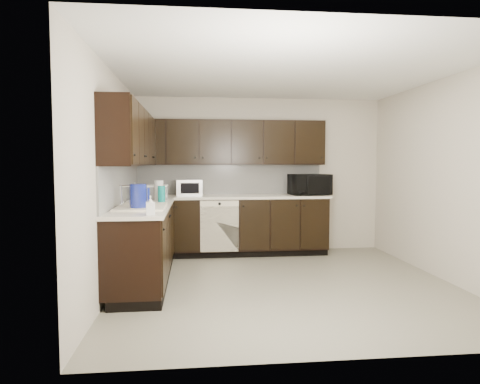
# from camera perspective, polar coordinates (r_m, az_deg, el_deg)

# --- Properties ---
(floor) EXTENTS (4.00, 4.00, 0.00)m
(floor) POSITION_cam_1_polar(r_m,az_deg,el_deg) (5.28, 5.97, -12.07)
(floor) COLOR gray
(floor) RESTS_ON ground
(ceiling) EXTENTS (4.00, 4.00, 0.00)m
(ceiling) POSITION_cam_1_polar(r_m,az_deg,el_deg) (5.18, 6.18, 15.54)
(ceiling) COLOR white
(ceiling) RESTS_ON wall_back
(wall_back) EXTENTS (4.00, 0.02, 2.50)m
(wall_back) POSITION_cam_1_polar(r_m,az_deg,el_deg) (7.05, 2.65, 2.28)
(wall_back) COLOR #BDB3A1
(wall_back) RESTS_ON floor
(wall_left) EXTENTS (0.02, 4.00, 2.50)m
(wall_left) POSITION_cam_1_polar(r_m,az_deg,el_deg) (5.05, -16.69, 1.44)
(wall_left) COLOR #BDB3A1
(wall_left) RESTS_ON floor
(wall_right) EXTENTS (0.02, 4.00, 2.50)m
(wall_right) POSITION_cam_1_polar(r_m,az_deg,el_deg) (5.84, 25.64, 1.54)
(wall_right) COLOR #BDB3A1
(wall_right) RESTS_ON floor
(wall_front) EXTENTS (4.00, 0.02, 2.50)m
(wall_front) POSITION_cam_1_polar(r_m,az_deg,el_deg) (3.16, 13.72, 0.05)
(wall_front) COLOR #BDB3A1
(wall_front) RESTS_ON floor
(lower_cabinets) EXTENTS (3.00, 2.80, 0.90)m
(lower_cabinets) POSITION_cam_1_polar(r_m,az_deg,el_deg) (6.16, -5.44, -5.80)
(lower_cabinets) COLOR black
(lower_cabinets) RESTS_ON floor
(countertop) EXTENTS (3.03, 2.83, 0.04)m
(countertop) POSITION_cam_1_polar(r_m,az_deg,el_deg) (6.09, -5.49, -1.11)
(countertop) COLOR beige
(countertop) RESTS_ON lower_cabinets
(backsplash) EXTENTS (3.00, 2.80, 0.48)m
(backsplash) POSITION_cam_1_polar(r_m,az_deg,el_deg) (6.29, -7.44, 1.41)
(backsplash) COLOR silver
(backsplash) RESTS_ON countertop
(upper_cabinets) EXTENTS (3.00, 2.80, 0.70)m
(upper_cabinets) POSITION_cam_1_polar(r_m,az_deg,el_deg) (6.17, -6.43, 6.84)
(upper_cabinets) COLOR black
(upper_cabinets) RESTS_ON wall_back
(dishwasher) EXTENTS (0.58, 0.04, 0.78)m
(dishwasher) POSITION_cam_1_polar(r_m,az_deg,el_deg) (6.45, -2.74, -4.16)
(dishwasher) COLOR #F9EDCC
(dishwasher) RESTS_ON lower_cabinets
(sink) EXTENTS (0.54, 0.82, 0.42)m
(sink) POSITION_cam_1_polar(r_m,az_deg,el_deg) (5.02, -13.05, -2.74)
(sink) COLOR #F9EDCC
(sink) RESTS_ON countertop
(microwave) EXTENTS (0.67, 0.52, 0.33)m
(microwave) POSITION_cam_1_polar(r_m,az_deg,el_deg) (6.86, 9.26, 0.98)
(microwave) COLOR black
(microwave) RESTS_ON countertop
(soap_bottle_a) EXTENTS (0.10, 0.10, 0.19)m
(soap_bottle_a) POSITION_cam_1_polar(r_m,az_deg,el_deg) (4.31, -11.85, -1.75)
(soap_bottle_a) COLOR gray
(soap_bottle_a) RESTS_ON countertop
(soap_bottle_b) EXTENTS (0.13, 0.13, 0.26)m
(soap_bottle_b) POSITION_cam_1_polar(r_m,az_deg,el_deg) (5.56, -13.80, -0.14)
(soap_bottle_b) COLOR gray
(soap_bottle_b) RESTS_ON countertop
(toaster_oven) EXTENTS (0.42, 0.33, 0.25)m
(toaster_oven) POSITION_cam_1_polar(r_m,az_deg,el_deg) (6.71, -6.85, 0.58)
(toaster_oven) COLOR #BABABC
(toaster_oven) RESTS_ON countertop
(storage_bin) EXTENTS (0.53, 0.42, 0.19)m
(storage_bin) POSITION_cam_1_polar(r_m,az_deg,el_deg) (6.14, -11.99, -0.06)
(storage_bin) COLOR white
(storage_bin) RESTS_ON countertop
(blue_pitcher) EXTENTS (0.21, 0.21, 0.28)m
(blue_pitcher) POSITION_cam_1_polar(r_m,az_deg,el_deg) (4.84, -13.41, -0.62)
(blue_pitcher) COLOR #101F97
(blue_pitcher) RESTS_ON countertop
(teal_tumbler) EXTENTS (0.12, 0.12, 0.21)m
(teal_tumbler) POSITION_cam_1_polar(r_m,az_deg,el_deg) (5.71, -10.42, -0.24)
(teal_tumbler) COLOR #0B837D
(teal_tumbler) RESTS_ON countertop
(paper_towel_roll) EXTENTS (0.15, 0.15, 0.27)m
(paper_towel_roll) POSITION_cam_1_polar(r_m,az_deg,el_deg) (5.92, -10.77, 0.20)
(paper_towel_roll) COLOR silver
(paper_towel_roll) RESTS_ON countertop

